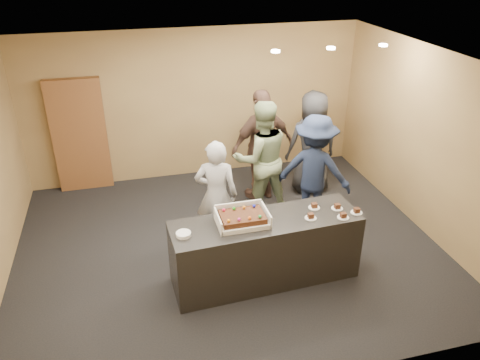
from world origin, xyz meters
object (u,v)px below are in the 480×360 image
Objects in this scene: person_server_grey at (216,195)px; person_sage_man at (261,158)px; person_brown_extra at (262,146)px; serving_counter at (265,250)px; cake_box at (242,219)px; plate_stack at (183,234)px; storage_cabinet at (80,136)px; sheet_cake at (242,217)px; person_navy_man at (314,170)px; person_dark_suit at (312,143)px.

person_server_grey is 1.18m from person_sage_man.
person_server_grey is 1.58m from person_brown_extra.
serving_counter is 0.58m from cake_box.
storage_cabinet is at bearing 111.39° from plate_stack.
sheet_cake is 0.32× the size of person_server_grey.
person_server_grey is at bearing 113.17° from serving_counter.
serving_counter is 0.63m from sheet_cake.
cake_box is 0.36× the size of person_navy_man.
person_server_grey is at bearing 43.19° from person_navy_man.
person_navy_man is (1.45, 1.20, -0.12)m from sheet_cake.
person_navy_man reaches higher than serving_counter.
person_brown_extra reaches higher than serving_counter.
person_navy_man is (3.49, -2.04, -0.12)m from storage_cabinet.
person_server_grey is 1.61m from person_navy_man.
plate_stack is 0.10× the size of person_navy_man.
person_sage_man is at bearing -29.21° from storage_cabinet.
serving_counter is at bearing 4.62° from plate_stack.
person_brown_extra is (0.14, 0.42, 0.02)m from person_sage_man.
person_sage_man is (2.79, -1.56, -0.05)m from storage_cabinet.
person_dark_suit is (1.81, 2.17, -0.10)m from sheet_cake.
person_server_grey is at bearing 58.69° from plate_stack.
sheet_cake is (-0.31, 0.00, 0.55)m from serving_counter.
person_brown_extra reaches higher than sheet_cake.
sheet_cake is 2.83m from person_dark_suit.
sheet_cake is 0.30× the size of person_navy_man.
person_brown_extra is (1.03, 1.19, 0.14)m from person_server_grey.
person_navy_man is at bearing -152.66° from person_server_grey.
storage_cabinet reaches higher than person_navy_man.
serving_counter is 1.80m from person_sage_man.
person_server_grey reaches higher than plate_stack.
person_dark_suit is (3.85, -1.07, -0.10)m from storage_cabinet.
cake_box is at bearing 71.84° from person_navy_man.
person_sage_man is at bearing 65.77° from cake_box.
plate_stack is at bearing -171.71° from cake_box.
person_brown_extra reaches higher than person_sage_man.
sheet_cake is at bearing 52.50° from person_brown_extra.
person_server_grey is (0.60, 0.99, -0.10)m from plate_stack.
plate_stack is at bearing 38.74° from person_brown_extra.
person_dark_suit is (2.55, 2.26, -0.02)m from plate_stack.
sheet_cake is (2.04, -3.24, 0.00)m from storage_cabinet.
person_sage_man is (0.88, 0.77, 0.12)m from person_server_grey.
serving_counter is at bearing 79.19° from person_navy_man.
plate_stack is 0.11× the size of person_server_grey.
person_server_grey is at bearing 35.39° from person_dark_suit.
cake_box is (-0.31, 0.02, 0.49)m from serving_counter.
cake_box is 0.38× the size of person_server_grey.
person_navy_man is 1.03m from person_dark_suit.
cake_box reaches higher than sheet_cake.
sheet_cake is 2.28m from person_brown_extra.
person_navy_man is at bearing 30.46° from plate_stack.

